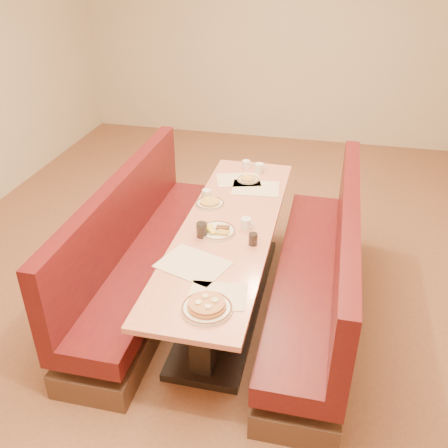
% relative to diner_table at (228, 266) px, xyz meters
% --- Properties ---
extents(ground, '(8.00, 8.00, 0.00)m').
position_rel_diner_table_xyz_m(ground, '(0.00, 0.00, -0.37)').
color(ground, '#9E6647').
rests_on(ground, ground).
extents(room_envelope, '(6.04, 8.04, 2.82)m').
position_rel_diner_table_xyz_m(room_envelope, '(0.00, 0.00, 1.56)').
color(room_envelope, beige).
rests_on(room_envelope, ground).
extents(diner_table, '(0.70, 2.50, 0.75)m').
position_rel_diner_table_xyz_m(diner_table, '(0.00, 0.00, 0.00)').
color(diner_table, black).
rests_on(diner_table, ground).
extents(booth_left, '(0.55, 2.50, 1.05)m').
position_rel_diner_table_xyz_m(booth_left, '(-0.73, 0.00, -0.01)').
color(booth_left, '#4C3326').
rests_on(booth_left, ground).
extents(booth_right, '(0.55, 2.50, 1.05)m').
position_rel_diner_table_xyz_m(booth_right, '(0.73, 0.00, -0.01)').
color(booth_right, '#4C3326').
rests_on(booth_right, ground).
extents(placemat_near_left, '(0.53, 0.47, 0.00)m').
position_rel_diner_table_xyz_m(placemat_near_left, '(-0.12, -0.55, 0.38)').
color(placemat_near_left, '#FFEAC7').
rests_on(placemat_near_left, diner_table).
extents(placemat_near_right, '(0.38, 0.30, 0.00)m').
position_rel_diner_table_xyz_m(placemat_near_right, '(0.12, -0.84, 0.38)').
color(placemat_near_right, '#FFEAC7').
rests_on(placemat_near_right, diner_table).
extents(placemat_far_left, '(0.45, 0.39, 0.00)m').
position_rel_diner_table_xyz_m(placemat_far_left, '(-0.09, 0.82, 0.38)').
color(placemat_far_left, '#FFEAC7').
rests_on(placemat_far_left, diner_table).
extents(placemat_far_right, '(0.44, 0.35, 0.00)m').
position_rel_diner_table_xyz_m(placemat_far_right, '(0.09, 0.69, 0.38)').
color(placemat_far_right, '#FFEAC7').
rests_on(placemat_far_right, diner_table).
extents(pancake_plate, '(0.31, 0.31, 0.07)m').
position_rel_diner_table_xyz_m(pancake_plate, '(0.09, -0.98, 0.40)').
color(pancake_plate, white).
rests_on(pancake_plate, diner_table).
extents(eggs_plate, '(0.28, 0.28, 0.06)m').
position_rel_diner_table_xyz_m(eggs_plate, '(-0.06, -0.11, 0.39)').
color(eggs_plate, white).
rests_on(eggs_plate, diner_table).
extents(extra_plate_mid, '(0.20, 0.20, 0.04)m').
position_rel_diner_table_xyz_m(extra_plate_mid, '(-0.00, 0.84, 0.39)').
color(extra_plate_mid, white).
rests_on(extra_plate_mid, diner_table).
extents(extra_plate_far, '(0.24, 0.24, 0.05)m').
position_rel_diner_table_xyz_m(extra_plate_far, '(-0.22, 0.31, 0.39)').
color(extra_plate_far, white).
rests_on(extra_plate_far, diner_table).
extents(coffee_mug_a, '(0.11, 0.08, 0.09)m').
position_rel_diner_table_xyz_m(coffee_mug_a, '(0.14, -0.00, 0.42)').
color(coffee_mug_a, white).
rests_on(coffee_mug_a, diner_table).
extents(coffee_mug_b, '(0.10, 0.07, 0.08)m').
position_rel_diner_table_xyz_m(coffee_mug_b, '(-0.28, 0.42, 0.42)').
color(coffee_mug_b, white).
rests_on(coffee_mug_b, diner_table).
extents(coffee_mug_c, '(0.12, 0.08, 0.09)m').
position_rel_diner_table_xyz_m(coffee_mug_c, '(0.07, 1.04, 0.42)').
color(coffee_mug_c, white).
rests_on(coffee_mug_c, diner_table).
extents(coffee_mug_d, '(0.10, 0.07, 0.08)m').
position_rel_diner_table_xyz_m(coffee_mug_d, '(-0.07, 1.10, 0.42)').
color(coffee_mug_d, white).
rests_on(coffee_mug_d, diner_table).
extents(soda_tumbler_near, '(0.08, 0.08, 0.11)m').
position_rel_diner_table_xyz_m(soda_tumbler_near, '(-0.16, -0.19, 0.43)').
color(soda_tumbler_near, black).
rests_on(soda_tumbler_near, diner_table).
extents(soda_tumbler_mid, '(0.06, 0.06, 0.09)m').
position_rel_diner_table_xyz_m(soda_tumbler_mid, '(0.23, -0.21, 0.42)').
color(soda_tumbler_mid, black).
rests_on(soda_tumbler_mid, diner_table).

